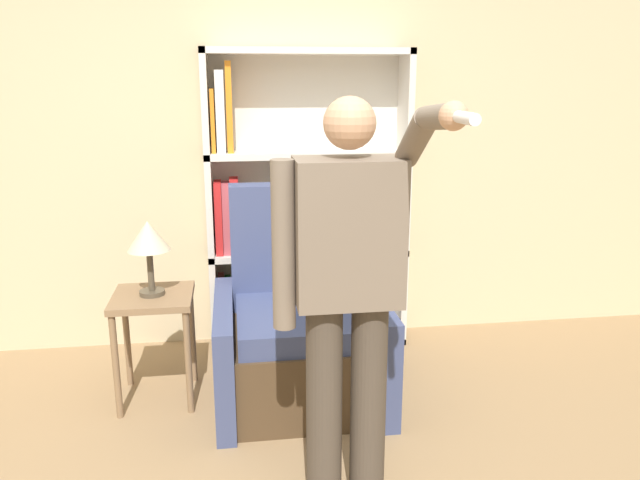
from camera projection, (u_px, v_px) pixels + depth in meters
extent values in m
cube|color=beige|center=(267.00, 135.00, 4.06)|extent=(8.00, 0.06, 2.80)
cube|color=silver|center=(210.00, 207.00, 3.94)|extent=(0.04, 0.28, 1.94)
cube|color=silver|center=(402.00, 201.00, 4.12)|extent=(0.04, 0.28, 1.94)
cube|color=silver|center=(306.00, 200.00, 4.16)|extent=(1.30, 0.01, 1.94)
cube|color=silver|center=(309.00, 340.00, 4.27)|extent=(1.30, 0.28, 0.04)
cube|color=silver|center=(308.00, 252.00, 4.11)|extent=(1.30, 0.28, 0.04)
cube|color=silver|center=(308.00, 154.00, 3.95)|extent=(1.30, 0.28, 0.04)
cube|color=silver|center=(307.00, 51.00, 3.79)|extent=(1.30, 0.28, 0.04)
cube|color=#BC4C56|center=(222.00, 310.00, 4.13)|extent=(0.04, 0.21, 0.46)
cube|color=#238438|center=(229.00, 311.00, 4.14)|extent=(0.04, 0.18, 0.44)
cube|color=#9E7A47|center=(235.00, 301.00, 4.13)|extent=(0.03, 0.18, 0.57)
cube|color=orange|center=(243.00, 311.00, 4.15)|extent=(0.04, 0.21, 0.42)
cube|color=red|center=(219.00, 218.00, 3.97)|extent=(0.05, 0.20, 0.46)
cube|color=#BC4C56|center=(226.00, 218.00, 3.98)|extent=(0.05, 0.18, 0.45)
cube|color=red|center=(235.00, 216.00, 3.98)|extent=(0.05, 0.16, 0.48)
cube|color=orange|center=(244.00, 219.00, 4.00)|extent=(0.04, 0.20, 0.44)
cube|color=orange|center=(213.00, 121.00, 3.81)|extent=(0.02, 0.16, 0.38)
cube|color=white|center=(220.00, 112.00, 3.81)|extent=(0.05, 0.20, 0.49)
cube|color=orange|center=(229.00, 107.00, 3.81)|extent=(0.04, 0.16, 0.55)
cube|color=#4C3823|center=(300.00, 364.00, 3.49)|extent=(0.73, 0.81, 0.42)
cube|color=#3D4770|center=(301.00, 321.00, 3.38)|extent=(0.69, 0.69, 0.12)
cube|color=#3D4770|center=(293.00, 263.00, 3.71)|extent=(0.73, 0.16, 0.96)
cube|color=#3D4770|center=(225.00, 354.00, 3.41)|extent=(0.10, 0.89, 0.59)
cube|color=#3D4770|center=(373.00, 345.00, 3.52)|extent=(0.10, 0.89, 0.59)
cylinder|color=#473D33|center=(324.00, 405.00, 2.58)|extent=(0.15, 0.15, 0.90)
cylinder|color=#473D33|center=(368.00, 402.00, 2.61)|extent=(0.15, 0.15, 0.90)
cube|color=#756656|center=(348.00, 232.00, 2.41)|extent=(0.41, 0.24, 0.57)
sphere|color=tan|center=(350.00, 123.00, 2.30)|extent=(0.20, 0.20, 0.20)
cylinder|color=#756656|center=(283.00, 246.00, 2.38)|extent=(0.09, 0.09, 0.66)
cylinder|color=#756656|center=(416.00, 139.00, 2.23)|extent=(0.09, 0.28, 0.23)
cylinder|color=#756656|center=(439.00, 117.00, 1.98)|extent=(0.08, 0.27, 0.10)
sphere|color=tan|center=(454.00, 116.00, 1.85)|extent=(0.09, 0.09, 0.09)
cylinder|color=white|center=(465.00, 118.00, 1.76)|extent=(0.04, 0.15, 0.04)
cube|color=#846647|center=(153.00, 298.00, 3.39)|extent=(0.43, 0.43, 0.04)
cylinder|color=#846647|center=(116.00, 367.00, 3.27)|extent=(0.04, 0.04, 0.58)
cylinder|color=#846647|center=(188.00, 363.00, 3.32)|extent=(0.04, 0.04, 0.58)
cylinder|color=#846647|center=(127.00, 338.00, 3.62)|extent=(0.04, 0.04, 0.58)
cylinder|color=#846647|center=(192.00, 335.00, 3.67)|extent=(0.04, 0.04, 0.58)
cylinder|color=#4C4233|center=(152.00, 292.00, 3.38)|extent=(0.14, 0.14, 0.02)
cylinder|color=#4C4233|center=(151.00, 270.00, 3.35)|extent=(0.03, 0.03, 0.23)
cone|color=beige|center=(148.00, 236.00, 3.30)|extent=(0.23, 0.23, 0.16)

